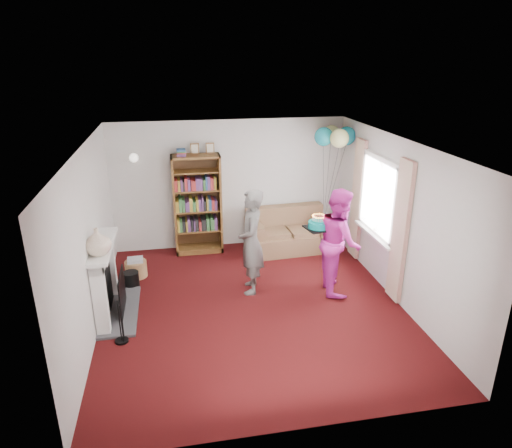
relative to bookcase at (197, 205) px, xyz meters
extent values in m
plane|color=#32070B|center=(0.65, -2.30, -0.93)|extent=(5.00, 5.00, 0.00)
cube|color=silver|center=(0.65, 0.21, 0.32)|extent=(4.50, 0.02, 2.50)
cube|color=silver|center=(-1.61, -2.30, 0.32)|extent=(0.02, 5.00, 2.50)
cube|color=silver|center=(2.91, -2.30, 0.32)|extent=(0.02, 5.00, 2.50)
cube|color=white|center=(0.65, -2.30, 1.57)|extent=(4.50, 5.00, 0.01)
cube|color=#3F3F42|center=(-1.35, -2.10, -0.91)|extent=(0.55, 1.40, 0.04)
cube|color=white|center=(-1.50, -2.65, -0.40)|extent=(0.18, 0.14, 1.06)
cube|color=white|center=(-1.50, -1.55, -0.40)|extent=(0.18, 0.14, 1.06)
cube|color=white|center=(-1.50, -2.10, 0.07)|extent=(0.18, 1.24, 0.16)
cube|color=white|center=(-1.47, -2.10, 0.17)|extent=(0.28, 1.35, 0.05)
cube|color=black|center=(-1.52, -2.10, -0.45)|extent=(0.10, 0.80, 0.86)
cube|color=black|center=(-1.28, -2.10, -0.60)|extent=(0.02, 0.70, 0.60)
cylinder|color=black|center=(-1.25, -2.88, -0.61)|extent=(0.18, 0.18, 0.64)
cylinder|color=black|center=(-1.22, -1.30, -0.80)|extent=(0.26, 0.26, 0.26)
cube|color=white|center=(2.86, -1.70, 1.14)|extent=(0.08, 1.30, 0.08)
cube|color=white|center=(2.86, -1.70, -0.11)|extent=(0.08, 1.30, 0.08)
cube|color=white|center=(2.89, -1.70, 0.52)|extent=(0.01, 1.15, 1.20)
cube|color=white|center=(2.83, -1.70, -0.14)|extent=(0.14, 1.32, 0.04)
cube|color=beige|center=(2.85, -2.52, 0.22)|extent=(0.07, 0.38, 2.20)
cube|color=beige|center=(2.85, -0.88, 0.22)|extent=(0.07, 0.38, 2.20)
cylinder|color=gold|center=(-1.10, 0.15, 0.97)|extent=(0.04, 0.12, 0.04)
sphere|color=white|center=(-1.10, 0.06, 0.95)|extent=(0.16, 0.16, 0.16)
cube|color=#472B14|center=(0.00, 0.16, 0.02)|extent=(0.90, 0.04, 1.90)
cube|color=brown|center=(-0.43, -0.03, 0.02)|extent=(0.04, 0.42, 1.90)
cube|color=brown|center=(0.43, -0.03, 0.02)|extent=(0.04, 0.42, 1.90)
cube|color=brown|center=(0.00, -0.03, 0.95)|extent=(0.90, 0.42, 0.04)
cube|color=brown|center=(0.00, -0.03, -0.88)|extent=(0.90, 0.42, 0.10)
cube|color=brown|center=(0.00, -0.03, -0.48)|extent=(0.82, 0.38, 0.03)
cube|color=brown|center=(0.00, -0.03, -0.08)|extent=(0.82, 0.38, 0.02)
cube|color=brown|center=(0.00, -0.03, 0.32)|extent=(0.82, 0.38, 0.02)
cube|color=brown|center=(0.00, -0.03, 0.67)|extent=(0.82, 0.38, 0.02)
cube|color=maroon|center=(-0.25, -0.05, 1.03)|extent=(0.16, 0.22, 0.12)
cube|color=brown|center=(0.00, 0.02, 1.08)|extent=(0.16, 0.02, 0.20)
cube|color=brown|center=(0.28, 0.02, 1.08)|extent=(0.16, 0.02, 0.20)
cube|color=brown|center=(1.71, -0.30, -0.75)|extent=(1.55, 0.82, 0.37)
cube|color=brown|center=(1.71, -0.01, -0.43)|extent=(1.55, 0.24, 0.64)
cube|color=brown|center=(1.06, -0.30, -0.57)|extent=(0.24, 0.77, 0.50)
cube|color=brown|center=(2.37, -0.30, -0.57)|extent=(0.24, 0.77, 0.50)
cube|color=brown|center=(1.37, -0.38, -0.54)|extent=(0.66, 0.52, 0.12)
cube|color=brown|center=(2.06, -0.38, -0.54)|extent=(0.66, 0.52, 0.12)
cylinder|color=#966F46|center=(-1.16, -0.94, -0.79)|extent=(0.38, 0.38, 0.28)
cube|color=beige|center=(-1.16, -0.94, -0.62)|extent=(0.26, 0.21, 0.06)
imported|color=black|center=(0.73, -1.79, -0.08)|extent=(0.50, 0.68, 1.71)
imported|color=#D029A2|center=(2.10, -2.01, -0.08)|extent=(0.76, 0.92, 1.71)
cube|color=black|center=(1.79, -1.90, 0.12)|extent=(0.39, 0.39, 0.02)
cylinder|color=#0A7F7C|center=(1.79, -1.90, 0.18)|extent=(0.32, 0.32, 0.10)
cylinder|color=#0A7F7C|center=(1.79, -1.90, 0.24)|extent=(0.24, 0.24, 0.04)
cylinder|color=pink|center=(1.88, -1.90, 0.28)|extent=(0.01, 0.01, 0.09)
sphere|color=orange|center=(1.88, -1.90, 0.33)|extent=(0.02, 0.02, 0.02)
cylinder|color=pink|center=(1.88, -1.87, 0.28)|extent=(0.01, 0.01, 0.09)
sphere|color=orange|center=(1.88, -1.87, 0.33)|extent=(0.02, 0.02, 0.02)
cylinder|color=pink|center=(1.85, -1.84, 0.28)|extent=(0.01, 0.01, 0.09)
sphere|color=orange|center=(1.85, -1.84, 0.33)|extent=(0.02, 0.02, 0.02)
cylinder|color=pink|center=(1.82, -1.81, 0.28)|extent=(0.01, 0.01, 0.09)
sphere|color=orange|center=(1.82, -1.81, 0.33)|extent=(0.02, 0.02, 0.02)
cylinder|color=pink|center=(1.79, -1.81, 0.28)|extent=(0.01, 0.01, 0.09)
sphere|color=orange|center=(1.79, -1.81, 0.33)|extent=(0.02, 0.02, 0.02)
cylinder|color=pink|center=(1.75, -1.81, 0.28)|extent=(0.01, 0.01, 0.09)
sphere|color=orange|center=(1.75, -1.81, 0.33)|extent=(0.02, 0.02, 0.02)
cylinder|color=pink|center=(1.72, -1.84, 0.28)|extent=(0.01, 0.01, 0.09)
sphere|color=orange|center=(1.72, -1.84, 0.33)|extent=(0.02, 0.02, 0.02)
cylinder|color=pink|center=(1.70, -1.87, 0.28)|extent=(0.01, 0.01, 0.09)
sphere|color=orange|center=(1.70, -1.87, 0.33)|extent=(0.02, 0.02, 0.02)
cylinder|color=pink|center=(1.69, -1.90, 0.28)|extent=(0.01, 0.01, 0.09)
sphere|color=orange|center=(1.69, -1.90, 0.33)|extent=(0.02, 0.02, 0.02)
cylinder|color=pink|center=(1.70, -1.94, 0.28)|extent=(0.01, 0.01, 0.09)
sphere|color=orange|center=(1.70, -1.94, 0.33)|extent=(0.02, 0.02, 0.02)
cylinder|color=pink|center=(1.72, -1.97, 0.28)|extent=(0.01, 0.01, 0.09)
sphere|color=orange|center=(1.72, -1.97, 0.33)|extent=(0.02, 0.02, 0.02)
cylinder|color=pink|center=(1.75, -1.99, 0.28)|extent=(0.01, 0.01, 0.09)
sphere|color=orange|center=(1.75, -1.99, 0.33)|extent=(0.02, 0.02, 0.02)
cylinder|color=pink|center=(1.79, -2.00, 0.28)|extent=(0.01, 0.01, 0.09)
sphere|color=orange|center=(1.79, -2.00, 0.33)|extent=(0.02, 0.02, 0.02)
cylinder|color=pink|center=(1.82, -1.99, 0.28)|extent=(0.01, 0.01, 0.09)
sphere|color=orange|center=(1.82, -1.99, 0.33)|extent=(0.02, 0.02, 0.02)
cylinder|color=pink|center=(1.85, -1.97, 0.28)|extent=(0.01, 0.01, 0.09)
sphere|color=orange|center=(1.85, -1.97, 0.33)|extent=(0.02, 0.02, 0.02)
cylinder|color=pink|center=(1.88, -1.94, 0.28)|extent=(0.01, 0.01, 0.09)
sphere|color=orange|center=(1.88, -1.94, 0.33)|extent=(0.02, 0.02, 0.02)
sphere|color=#3F3F3F|center=(2.37, -0.50, -0.28)|extent=(0.02, 0.02, 0.02)
sphere|color=teal|center=(2.77, -0.35, 1.29)|extent=(0.34, 0.34, 0.34)
sphere|color=#CFD682|center=(2.55, -0.13, 1.29)|extent=(0.34, 0.34, 0.34)
sphere|color=teal|center=(2.33, -0.35, 1.29)|extent=(0.34, 0.34, 0.34)
sphere|color=#CFD682|center=(2.55, -0.57, 1.29)|extent=(0.34, 0.34, 0.34)
imported|color=beige|center=(-1.47, -2.45, 0.38)|extent=(0.47, 0.47, 0.37)
camera|label=1|loc=(-0.42, -8.32, 2.73)|focal=32.00mm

